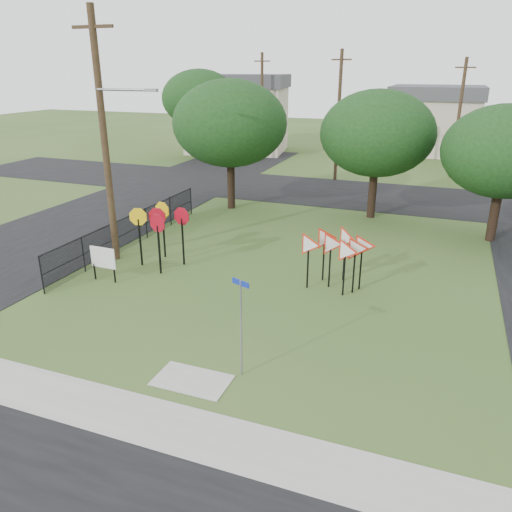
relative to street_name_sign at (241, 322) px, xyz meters
The scene contains 21 objects.
ground 2.57m from the street_name_sign, 124.06° to the left, with size 140.00×140.00×0.00m, color #324F1D.
sidewalk 3.20m from the street_name_sign, 113.79° to the right, with size 30.00×1.60×0.02m, color #9A9A92.
planting_strip 4.22m from the street_name_sign, 106.67° to the right, with size 30.00×0.80×0.02m, color #324F1D.
street_left 17.62m from the street_name_sign, 138.38° to the left, with size 8.00×50.00×0.02m, color black.
street_far 21.75m from the street_name_sign, 92.96° to the left, with size 60.00×8.00×0.02m, color black.
curb_pad 2.09m from the street_name_sign, 146.48° to the right, with size 2.00×1.20×0.02m, color #9A9A92.
street_name_sign is the anchor object (origin of this frame).
stop_sign_cluster 8.79m from the street_name_sign, 134.71° to the left, with size 2.36×1.89×2.49m.
yield_sign_cluster 6.69m from the street_name_sign, 80.07° to the left, with size 2.82×1.76×2.21m.
info_board 8.41m from the street_name_sign, 151.75° to the left, with size 1.11×0.06×1.38m.
utility_pole_main 10.99m from the street_name_sign, 143.63° to the left, with size 3.55×0.33×10.00m.
far_pole_a 26.02m from the street_name_sign, 96.93° to the left, with size 1.40×0.24×9.00m.
far_pole_b 30.18m from the street_name_sign, 80.66° to the left, with size 1.40×0.24×8.50m.
far_pole_c 33.69m from the street_name_sign, 109.36° to the left, with size 1.40×0.24×9.00m.
fence_run 11.80m from the street_name_sign, 137.80° to the left, with size 0.05×11.55×1.50m.
house_left 38.79m from the street_name_sign, 112.98° to the left, with size 10.58×8.88×7.20m.
house_mid 41.79m from the street_name_sign, 86.05° to the left, with size 8.40×8.40×6.20m.
tree_near_left 17.50m from the street_name_sign, 114.45° to the left, with size 6.40×6.40×7.27m.
tree_near_mid 16.94m from the street_name_sign, 86.98° to the left, with size 6.00×6.00×6.80m.
tree_near_right 16.40m from the street_name_sign, 64.86° to the left, with size 5.60×5.60×6.33m.
tree_far_left 36.17m from the street_name_sign, 118.40° to the left, with size 6.80×6.80×7.73m.
Camera 1 is at (5.58, -12.25, 7.77)m, focal length 35.00 mm.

